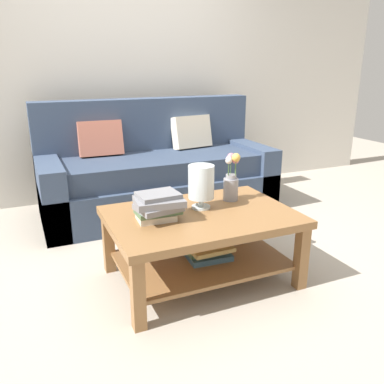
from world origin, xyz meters
TOP-DOWN VIEW (x-y plane):
  - ground_plane at (0.00, 0.00)m, footprint 10.00×10.00m
  - back_wall at (0.00, 1.65)m, footprint 6.40×0.12m
  - couch at (0.08, 0.97)m, footprint 2.18×0.90m
  - coffee_table at (-0.09, -0.44)m, footprint 1.18×0.82m
  - book_stack_main at (-0.38, -0.44)m, footprint 0.31×0.25m
  - glass_hurricane_vase at (-0.05, -0.35)m, footprint 0.17×0.17m
  - flower_pitcher at (0.21, -0.28)m, footprint 0.12×0.12m

SIDE VIEW (x-z plane):
  - ground_plane at x=0.00m, z-range 0.00..0.00m
  - coffee_table at x=-0.09m, z-range 0.10..0.57m
  - couch at x=0.08m, z-range -0.17..0.89m
  - book_stack_main at x=-0.38m, z-range 0.48..0.64m
  - flower_pitcher at x=0.21m, z-range 0.44..0.78m
  - glass_hurricane_vase at x=-0.05m, z-range 0.50..0.79m
  - back_wall at x=0.00m, z-range 0.00..2.70m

